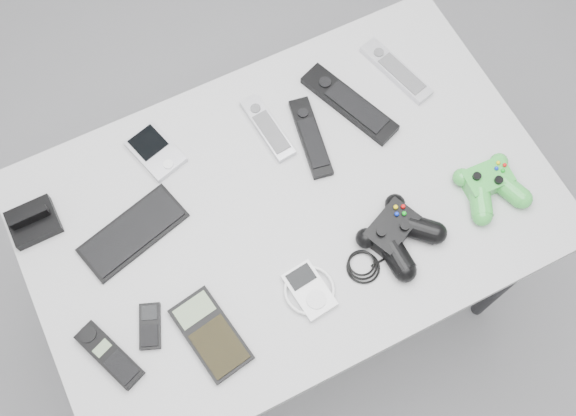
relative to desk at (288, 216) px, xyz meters
name	(u,v)px	position (x,y,z in m)	size (l,w,h in m)	color
floor	(295,323)	(-0.02, -0.09, -0.68)	(3.50, 3.50, 0.00)	slate
desk	(288,216)	(0.00, 0.00, 0.00)	(1.10, 0.71, 0.74)	#A7A7A9
pda_keyboard	(133,232)	(-0.32, 0.09, 0.07)	(0.22, 0.10, 0.01)	black
dock_bracket	(31,220)	(-0.49, 0.20, 0.09)	(0.10, 0.09, 0.05)	black
pda	(155,151)	(-0.20, 0.24, 0.07)	(0.08, 0.12, 0.02)	#ACACB3
remote_silver_a	(267,127)	(0.04, 0.18, 0.07)	(0.04, 0.17, 0.02)	#ACACB3
remote_black_a	(311,137)	(0.11, 0.12, 0.07)	(0.04, 0.20, 0.02)	black
remote_black_b	(349,103)	(0.23, 0.16, 0.08)	(0.06, 0.24, 0.02)	black
remote_silver_b	(396,70)	(0.37, 0.18, 0.07)	(0.04, 0.19, 0.02)	#B6B6BD
mobile_phone	(150,326)	(-0.36, -0.11, 0.07)	(0.04, 0.09, 0.02)	black
cordless_handset	(109,355)	(-0.45, -0.13, 0.08)	(0.05, 0.15, 0.02)	black
calculator	(211,334)	(-0.26, -0.18, 0.07)	(0.09, 0.18, 0.02)	black
mp3_player	(309,290)	(-0.05, -0.19, 0.07)	(0.10, 0.11, 0.02)	silver
controller_black	(398,233)	(0.17, -0.16, 0.09)	(0.26, 0.16, 0.05)	black
controller_green	(490,184)	(0.40, -0.16, 0.09)	(0.14, 0.15, 0.05)	#258833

